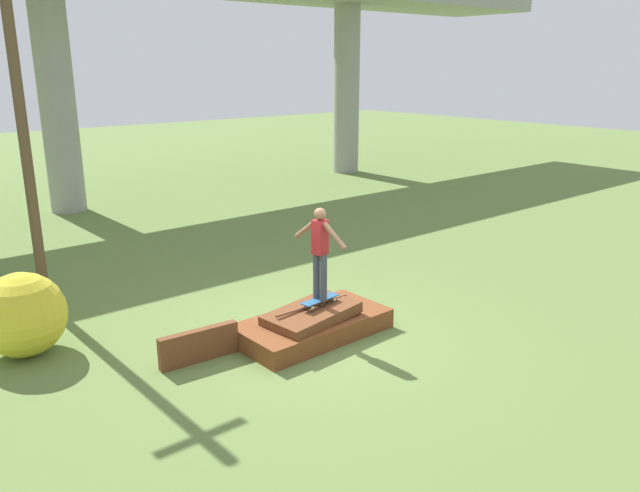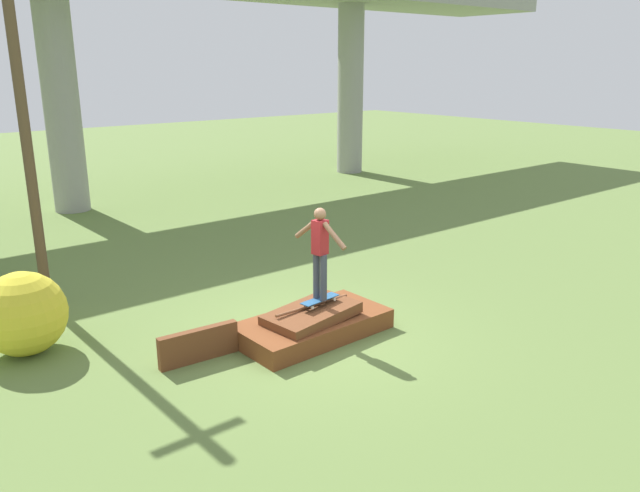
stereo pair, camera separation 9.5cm
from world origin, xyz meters
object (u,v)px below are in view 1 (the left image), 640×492
at_px(skater, 320,247).
at_px(bush_yellow_flowering, 22,315).
at_px(utility_pole, 21,114).
at_px(skateboard, 320,300).

distance_m(skater, bush_yellow_flowering, 4.98).
relative_size(skater, utility_pole, 0.22).
height_order(skater, utility_pole, utility_pole).
relative_size(skateboard, bush_yellow_flowering, 0.58).
xyz_separation_m(utility_pole, bush_yellow_flowering, (-0.91, -2.08, -3.03)).
bearing_deg(utility_pole, bush_yellow_flowering, -113.60).
bearing_deg(skateboard, bush_yellow_flowering, 149.37).
height_order(skateboard, utility_pole, utility_pole).
bearing_deg(skateboard, utility_pole, 125.85).
bearing_deg(skater, utility_pole, 125.85).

